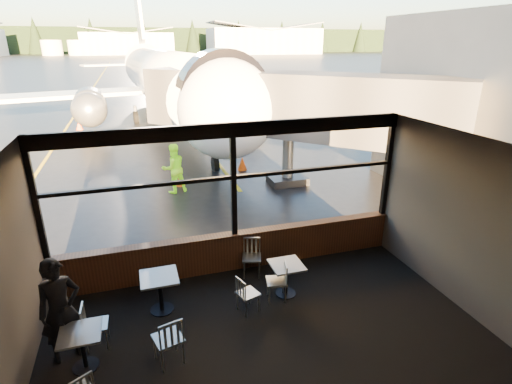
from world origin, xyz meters
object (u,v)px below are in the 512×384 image
jet_bridge (291,124)px  chair_near_w (248,294)px  cone_nose (242,163)px  airliner (165,41)px  cafe_table_near (286,279)px  cafe_table_mid (161,293)px  chair_mid_w (96,325)px  passenger (61,310)px  cone_wing (79,125)px  cafe_table_left (83,350)px  cone_extra (180,180)px  chair_near_e (276,282)px  chair_mid_s (168,339)px  chair_near_n (252,258)px  ground_crew (174,168)px

jet_bridge → chair_near_w: jet_bridge is taller
cone_nose → airliner: bearing=98.7°
airliner → cone_nose: 12.69m
airliner → cafe_table_near: airliner is taller
cafe_table_mid → chair_mid_w: size_ratio=0.93×
passenger → cone_wing: (-1.69, 20.49, -0.65)m
jet_bridge → passenger: (-7.06, -7.40, -1.32)m
cafe_table_left → cone_wing: 20.97m
cone_wing → cone_extra: 13.12m
cafe_table_mid → chair_near_e: 2.35m
cafe_table_mid → cone_wing: bearing=99.6°
chair_near_w → chair_mid_w: size_ratio=0.94×
chair_mid_s → cone_nose: 10.91m
cafe_table_near → chair_mid_s: chair_mid_s is taller
airliner → cone_nose: (1.76, -11.57, -4.90)m
chair_mid_s → cone_nose: size_ratio=1.68×
airliner → cafe_table_near: (0.27, -20.46, -4.82)m
cafe_table_near → passenger: 4.31m
chair_mid_w → cone_nose: bearing=152.2°
cafe_table_near → cone_wing: size_ratio=1.29×
cafe_table_mid → chair_near_n: 2.23m
chair_near_e → cone_extra: 7.85m
cafe_table_left → chair_near_e: chair_near_e is taller
cafe_table_mid → cafe_table_left: size_ratio=1.10×
airliner → jet_bridge: bearing=-80.5°
cafe_table_near → cone_nose: cafe_table_near is taller
chair_mid_s → cone_nose: bearing=53.1°
airliner → cone_extra: airliner is taller
jet_bridge → cone_wing: bearing=123.7°
airliner → ground_crew: (-1.27, -13.41, -4.29)m
passenger → cone_nose: bearing=39.1°
passenger → cone_extra: (2.97, 8.23, -0.70)m
cafe_table_left → cone_extra: (2.67, 8.61, -0.12)m
jet_bridge → cone_wing: size_ratio=18.23×
cafe_table_near → chair_near_n: 1.06m
airliner → cone_nose: airliner is taller
cone_wing → cone_extra: cone_wing is taller
jet_bridge → cone_nose: bearing=123.0°
chair_near_n → cone_nose: size_ratio=1.59×
cafe_table_left → cone_nose: (5.43, 9.83, -0.08)m
cafe_table_mid → airliner: bearing=83.4°
chair_near_n → chair_mid_s: chair_mid_s is taller
chair_near_e → chair_mid_s: (-2.32, -1.11, 0.04)m
cafe_table_near → cafe_table_left: (-3.93, -0.94, -0.01)m
chair_mid_w → passenger: bearing=-74.5°
chair_near_w → chair_mid_w: bearing=-106.1°
airliner → chair_mid_s: (-2.32, -21.69, -4.71)m
chair_near_w → airliner: bearing=159.4°
jet_bridge → cone_wing: 15.87m
passenger → cafe_table_mid: bearing=5.9°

